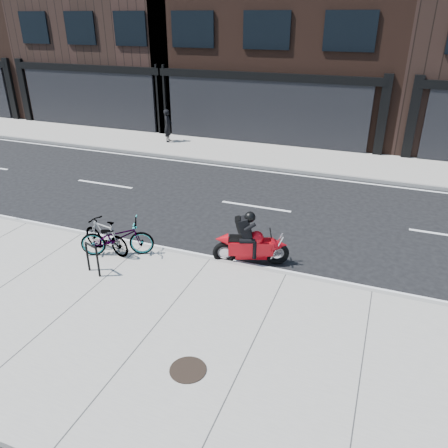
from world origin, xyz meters
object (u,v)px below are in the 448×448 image
at_px(bike_rack, 92,256).
at_px(pedestrian, 168,126).
at_px(bicycle_front, 117,237).
at_px(manhole_cover, 188,370).
at_px(motorcycle, 254,243).
at_px(bicycle_rear, 106,236).

xyz_separation_m(bike_rack, pedestrian, (-4.06, 11.63, 0.32)).
distance_m(bicycle_front, manhole_cover, 4.69).
distance_m(bicycle_front, motorcycle, 3.53).
bearing_deg(bike_rack, manhole_cover, -30.92).
relative_size(bicycle_front, bicycle_rear, 1.20).
relative_size(motorcycle, manhole_cover, 2.86).
height_order(bicycle_front, bicycle_rear, bicycle_front).
distance_m(bicycle_rear, motorcycle, 3.87).
bearing_deg(bicycle_rear, motorcycle, 117.64).
relative_size(bike_rack, pedestrian, 0.51).
height_order(bike_rack, pedestrian, pedestrian).
bearing_deg(bicycle_front, bicycle_rear, 65.29).
height_order(bicycle_front, manhole_cover, bicycle_front).
bearing_deg(motorcycle, bicycle_rear, 175.92).
relative_size(pedestrian, manhole_cover, 2.37).
bearing_deg(bike_rack, bicycle_rear, 107.70).
xyz_separation_m(bicycle_front, manhole_cover, (3.47, -3.11, -0.49)).
distance_m(bicycle_rear, pedestrian, 11.26).
bearing_deg(bicycle_rear, bicycle_front, 102.16).
bearing_deg(manhole_cover, motorcycle, 91.29).
height_order(motorcycle, manhole_cover, motorcycle).
xyz_separation_m(bicycle_rear, pedestrian, (-3.74, 10.62, 0.31)).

